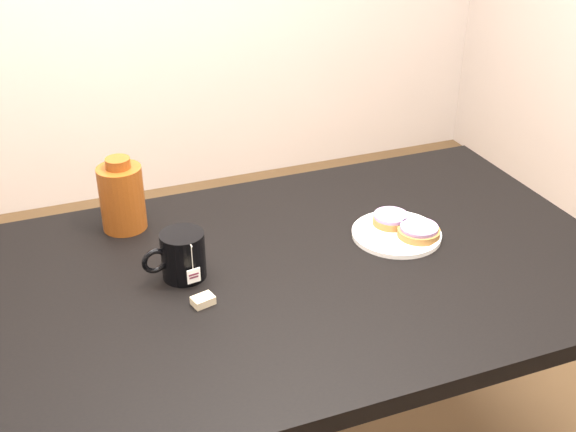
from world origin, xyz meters
The scene contains 7 objects.
table centered at (0.00, 0.00, 0.67)m, with size 1.40×0.90×0.75m.
plate centered at (0.24, 0.04, 0.76)m, with size 0.21×0.21×0.02m.
bagel_back centered at (0.24, 0.08, 0.77)m, with size 0.12×0.12×0.03m.
bagel_front centered at (0.28, 0.00, 0.77)m, with size 0.12×0.12×0.03m.
mug centered at (-0.28, 0.06, 0.80)m, with size 0.15×0.11×0.11m.
teabag_pouch centered at (-0.27, -0.06, 0.76)m, with size 0.04×0.03×0.02m, color #C6B793.
bagel_package centered at (-0.36, 0.32, 0.83)m, with size 0.13×0.13×0.19m.
Camera 1 is at (-0.55, -1.26, 1.63)m, focal length 45.00 mm.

